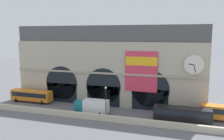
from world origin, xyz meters
name	(u,v)px	position (x,y,z in m)	size (l,w,h in m)	color
ground_plane	(96,112)	(0.00, 0.00, 0.00)	(200.00, 200.00, 0.00)	slate
quay_parapet_wall	(88,116)	(0.00, -4.36, 0.61)	(90.00, 0.70, 1.23)	beige
station_building	(106,67)	(0.05, 7.17, 9.38)	(47.29, 4.74, 19.40)	#B2A891
bus_west	(31,95)	(-18.74, 2.66, 1.78)	(11.00, 3.25, 3.10)	orange
box_truck_center	(92,106)	(-0.52, -0.88, 1.70)	(7.50, 2.91, 3.12)	#19727A
bus_east	(182,114)	(18.45, -0.75, 1.78)	(11.00, 3.25, 3.10)	black
street_lamp_quayside	(106,99)	(3.53, -3.56, 4.41)	(0.44, 0.44, 6.90)	black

